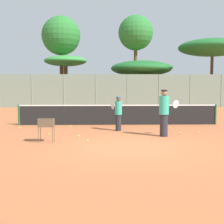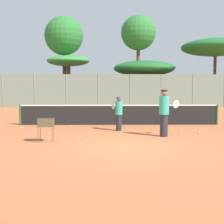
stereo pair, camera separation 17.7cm
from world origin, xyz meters
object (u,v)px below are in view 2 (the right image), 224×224
tennis_net (119,114)px  parked_car (45,99)px  ball_cart (46,125)px  player_white_outfit (164,112)px  player_red_cap (119,113)px

tennis_net → parked_car: 17.86m
tennis_net → ball_cart: tennis_net is taller
player_white_outfit → ball_cart: player_white_outfit is taller
tennis_net → player_red_cap: 2.17m
player_white_outfit → player_red_cap: player_white_outfit is taller
player_white_outfit → parked_car: bearing=92.9°
player_white_outfit → tennis_net: bearing=93.3°
tennis_net → ball_cart: 5.77m
tennis_net → player_red_cap: (-0.10, -2.15, 0.26)m
ball_cart → tennis_net: bearing=59.9°
player_red_cap → ball_cart: size_ratio=1.79×
ball_cart → parked_car: 21.78m
player_white_outfit → ball_cart: size_ratio=2.18×
player_white_outfit → ball_cart: (-4.60, -1.19, -0.34)m
tennis_net → player_red_cap: size_ratio=6.70×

